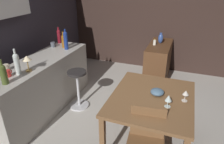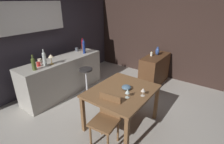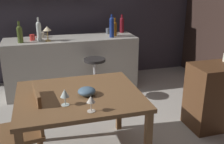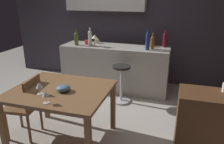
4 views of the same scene
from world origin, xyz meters
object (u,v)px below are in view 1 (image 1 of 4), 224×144
(bar_stool, at_px, (78,88))
(cup_slate, at_px, (53,45))
(dining_table, at_px, (152,102))
(wine_bottle_clear, at_px, (17,63))
(fruit_bowl, at_px, (157,92))
(vase_ceramic_blue, at_px, (161,38))
(cup_cream, at_px, (6,67))
(wine_bottle_cobalt, at_px, (66,40))
(cup_red, at_px, (8,73))
(pillar_candle_tall, at_px, (155,42))
(wine_bottle_amber, at_px, (64,40))
(chair_near_window, at_px, (146,142))
(wine_bottle_olive, at_px, (3,73))
(wine_bottle_ruby, at_px, (59,36))
(sideboard_cabinet, at_px, (158,63))
(wine_glass_right, at_px, (186,93))
(wine_glass_left, at_px, (169,98))
(counter_lamp, at_px, (27,60))

(bar_stool, height_order, cup_slate, cup_slate)
(dining_table, bearing_deg, wine_bottle_clear, 100.19)
(fruit_bowl, relative_size, vase_ceramic_blue, 0.76)
(fruit_bowl, relative_size, cup_cream, 1.44)
(bar_stool, relative_size, wine_bottle_cobalt, 1.87)
(cup_red, distance_m, pillar_candle_tall, 2.77)
(wine_bottle_cobalt, relative_size, pillar_candle_tall, 2.79)
(wine_bottle_amber, relative_size, cup_cream, 2.49)
(pillar_candle_tall, distance_m, vase_ceramic_blue, 0.19)
(chair_near_window, relative_size, cup_cream, 7.19)
(dining_table, relative_size, cup_slate, 9.98)
(wine_bottle_olive, height_order, pillar_candle_tall, wine_bottle_olive)
(wine_bottle_clear, xyz_separation_m, vase_ceramic_blue, (2.36, -1.55, -0.14))
(bar_stool, bearing_deg, wine_bottle_ruby, 48.11)
(chair_near_window, height_order, wine_bottle_cobalt, wine_bottle_cobalt)
(cup_red, bearing_deg, sideboard_cabinet, -34.59)
(chair_near_window, bearing_deg, cup_red, 87.42)
(wine_glass_right, bearing_deg, wine_bottle_amber, 68.87)
(dining_table, distance_m, wine_bottle_olive, 1.85)
(bar_stool, bearing_deg, wine_glass_left, -111.25)
(chair_near_window, relative_size, counter_lamp, 3.72)
(bar_stool, distance_m, wine_bottle_olive, 1.29)
(dining_table, height_order, bar_stool, dining_table)
(sideboard_cabinet, distance_m, cup_red, 2.93)
(fruit_bowl, bearing_deg, pillar_candle_tall, 10.90)
(sideboard_cabinet, height_order, chair_near_window, chair_near_window)
(wine_bottle_amber, bearing_deg, cup_slate, 103.94)
(cup_red, xyz_separation_m, cup_slate, (1.26, 0.19, 0.00))
(sideboard_cabinet, bearing_deg, cup_red, 145.41)
(fruit_bowl, relative_size, wine_bottle_ruby, 0.54)
(wine_bottle_ruby, height_order, wine_bottle_cobalt, wine_bottle_cobalt)
(chair_near_window, distance_m, pillar_candle_tall, 2.44)
(wine_bottle_cobalt, bearing_deg, wine_bottle_clear, 177.97)
(chair_near_window, distance_m, fruit_bowl, 0.65)
(wine_glass_right, height_order, wine_bottle_cobalt, wine_bottle_cobalt)
(wine_bottle_amber, xyz_separation_m, pillar_candle_tall, (0.99, -1.51, -0.16))
(chair_near_window, bearing_deg, wine_glass_right, -31.62)
(wine_bottle_cobalt, bearing_deg, wine_bottle_ruby, 49.92)
(cup_red, xyz_separation_m, counter_lamp, (0.23, -0.14, 0.13))
(sideboard_cabinet, height_order, bar_stool, sideboard_cabinet)
(cup_slate, bearing_deg, bar_stool, -119.74)
(fruit_bowl, distance_m, counter_lamp, 1.79)
(wine_glass_left, relative_size, vase_ceramic_blue, 0.68)
(chair_near_window, bearing_deg, pillar_candle_tall, 8.19)
(wine_glass_right, xyz_separation_m, vase_ceramic_blue, (2.00, 0.59, 0.08))
(wine_glass_left, height_order, counter_lamp, counter_lamp)
(vase_ceramic_blue, bearing_deg, cup_slate, 123.57)
(chair_near_window, xyz_separation_m, bar_stool, (0.94, 1.36, -0.11))
(dining_table, distance_m, wine_glass_right, 0.43)
(fruit_bowl, height_order, counter_lamp, counter_lamp)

